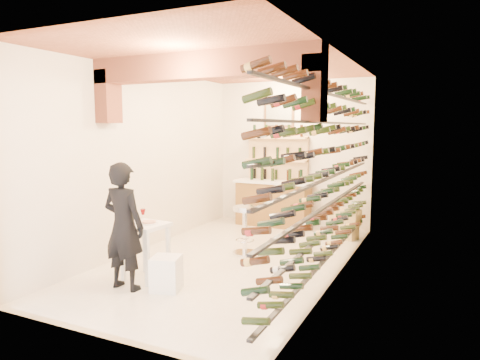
% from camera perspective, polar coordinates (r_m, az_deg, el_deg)
% --- Properties ---
extents(ground, '(6.00, 6.00, 0.00)m').
position_cam_1_polar(ground, '(7.33, -1.02, -10.40)').
color(ground, beige).
rests_on(ground, ground).
extents(room_shell, '(3.52, 6.02, 3.21)m').
position_cam_1_polar(room_shell, '(6.77, -2.05, 7.49)').
color(room_shell, beige).
rests_on(room_shell, ground).
extents(wine_rack, '(0.32, 5.70, 2.56)m').
position_cam_1_polar(wine_rack, '(6.49, 11.14, 1.18)').
color(wine_rack, black).
rests_on(wine_rack, ground).
extents(back_counter, '(1.70, 0.62, 1.29)m').
position_cam_1_polar(back_counter, '(9.69, 4.37, -2.88)').
color(back_counter, brown).
rests_on(back_counter, ground).
extents(back_shelving, '(1.40, 0.31, 2.73)m').
position_cam_1_polar(back_shelving, '(9.82, 4.91, 0.99)').
color(back_shelving, '#DCB47B').
rests_on(back_shelving, ground).
extents(tasting_table, '(0.60, 0.60, 0.99)m').
position_cam_1_polar(tasting_table, '(6.42, -12.30, -6.89)').
color(tasting_table, white).
rests_on(tasting_table, ground).
extents(white_stool, '(0.46, 0.46, 0.46)m').
position_cam_1_polar(white_stool, '(6.06, -9.64, -11.99)').
color(white_stool, white).
rests_on(white_stool, ground).
extents(person, '(0.64, 0.43, 1.73)m').
position_cam_1_polar(person, '(6.06, -15.03, -5.88)').
color(person, black).
rests_on(person, ground).
extents(chrome_barstool, '(0.43, 0.43, 0.84)m').
position_cam_1_polar(chrome_barstool, '(7.53, 0.64, -6.11)').
color(chrome_barstool, silver).
rests_on(chrome_barstool, ground).
extents(crate_lower, '(0.52, 0.43, 0.27)m').
position_cam_1_polar(crate_lower, '(8.88, 13.64, -6.60)').
color(crate_lower, tan).
rests_on(crate_lower, ground).
extents(crate_upper, '(0.58, 0.45, 0.31)m').
position_cam_1_polar(crate_upper, '(8.82, 13.70, -4.77)').
color(crate_upper, tan).
rests_on(crate_upper, crate_lower).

